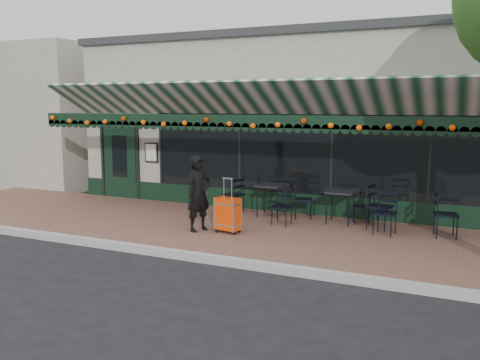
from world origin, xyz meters
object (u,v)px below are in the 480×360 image
at_px(chair_a_left, 362,207).
at_px(chair_a_extra, 446,215).
at_px(cafe_table_a, 341,194).
at_px(chair_b_front, 282,207).
at_px(chair_a_right, 380,207).
at_px(chair_a_front, 385,214).
at_px(chair_b_left, 233,195).
at_px(suitcase, 228,215).
at_px(woman, 199,194).
at_px(cafe_table_b, 271,188).
at_px(chair_b_right, 303,200).

distance_m(chair_a_left, chair_a_extra, 1.85).
relative_size(cafe_table_a, chair_b_front, 0.91).
relative_size(chair_a_left, chair_b_front, 0.92).
distance_m(chair_a_right, chair_a_front, 0.47).
bearing_deg(chair_b_left, chair_b_front, 81.73).
relative_size(suitcase, chair_a_front, 1.31).
xyz_separation_m(cafe_table_a, chair_a_right, (0.90, -0.19, -0.18)).
distance_m(chair_a_front, chair_b_front, 2.24).
relative_size(cafe_table_a, chair_b_left, 0.84).
xyz_separation_m(cafe_table_a, chair_a_front, (1.08, -0.62, -0.23)).
height_order(woman, cafe_table_b, woman).
distance_m(suitcase, chair_a_left, 3.12).
distance_m(suitcase, chair_a_right, 3.29).
height_order(woman, chair_b_front, woman).
xyz_separation_m(woman, chair_a_extra, (4.83, 1.58, -0.34)).
xyz_separation_m(chair_a_right, chair_a_front, (0.18, -0.43, -0.04)).
relative_size(cafe_table_a, chair_b_right, 0.84).
height_order(woman, chair_a_left, woman).
bearing_deg(chair_a_extra, chair_b_right, 69.78).
xyz_separation_m(suitcase, chair_a_extra, (4.19, 1.48, 0.07)).
xyz_separation_m(woman, chair_a_right, (3.49, 1.72, -0.32)).
xyz_separation_m(chair_a_front, chair_a_extra, (1.16, 0.28, 0.02)).
bearing_deg(cafe_table_b, suitcase, -96.80).
relative_size(chair_a_extra, chair_b_right, 1.04).
relative_size(cafe_table_b, chair_a_left, 1.01).
height_order(chair_a_right, chair_b_right, chair_a_right).
bearing_deg(chair_a_extra, chair_b_left, 73.81).
height_order(chair_a_front, chair_b_front, chair_a_front).
bearing_deg(cafe_table_a, chair_a_right, -11.74).
distance_m(cafe_table_a, chair_b_right, 0.96).
distance_m(cafe_table_b, chair_b_left, 1.02).
xyz_separation_m(chair_a_front, chair_b_right, (-2.00, 0.76, -0.00)).
bearing_deg(chair_a_extra, cafe_table_b, 71.83).
height_order(chair_b_left, chair_b_right, chair_b_left).
bearing_deg(cafe_table_b, chair_b_right, 1.65).
xyz_separation_m(suitcase, chair_a_right, (2.85, 1.63, 0.10)).
bearing_deg(suitcase, chair_a_right, 40.92).
bearing_deg(cafe_table_a, chair_b_left, 178.70).
distance_m(cafe_table_a, cafe_table_b, 1.73).
bearing_deg(woman, cafe_table_b, -0.18).
bearing_deg(chair_a_left, cafe_table_a, -82.63).
xyz_separation_m(chair_a_left, chair_b_right, (-1.38, -0.02, 0.06)).
height_order(cafe_table_b, chair_b_front, chair_b_front).
distance_m(chair_a_right, chair_b_front, 2.12).
relative_size(chair_a_left, chair_a_right, 0.77).
bearing_deg(cafe_table_a, chair_a_extra, -8.45).
relative_size(cafe_table_b, chair_a_right, 0.78).
distance_m(cafe_table_a, chair_b_front, 1.37).
height_order(chair_a_left, chair_b_front, chair_b_front).
xyz_separation_m(suitcase, chair_a_front, (3.03, 1.20, 0.06)).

